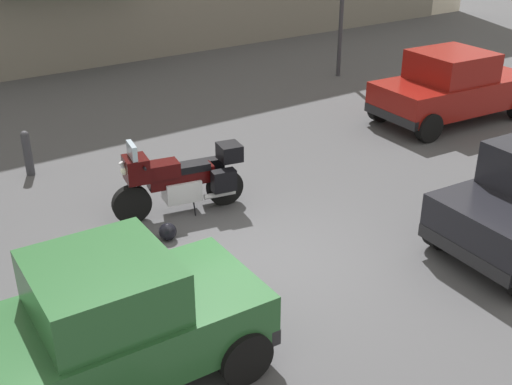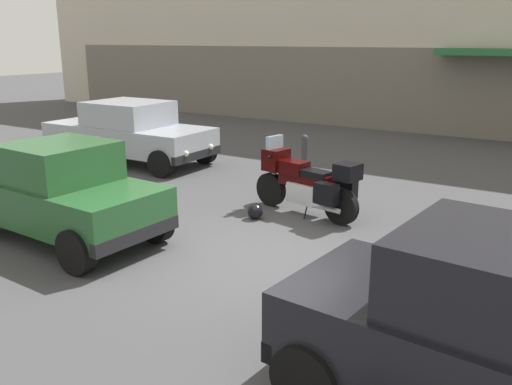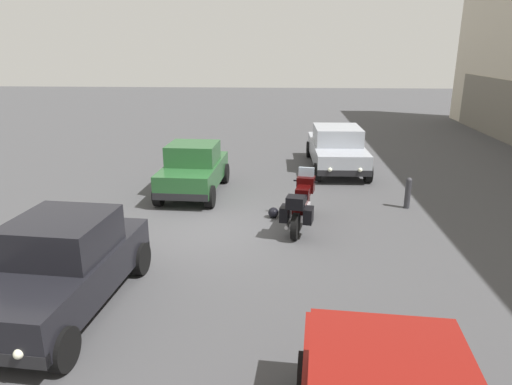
% 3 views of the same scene
% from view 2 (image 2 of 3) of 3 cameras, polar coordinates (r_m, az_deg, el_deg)
% --- Properties ---
extents(ground_plane, '(80.00, 80.00, 0.00)m').
position_cam_2_polar(ground_plane, '(8.16, -0.48, -6.48)').
color(ground_plane, '#424244').
extents(motorcycle, '(2.25, 0.97, 1.36)m').
position_cam_2_polar(motorcycle, '(9.81, 5.29, 1.12)').
color(motorcycle, black).
rests_on(motorcycle, ground).
extents(helmet, '(0.28, 0.28, 0.28)m').
position_cam_2_polar(helmet, '(9.68, -0.08, -1.98)').
color(helmet, black).
rests_on(helmet, ground).
extents(car_sedan_far, '(4.61, 1.99, 1.56)m').
position_cam_2_polar(car_sedan_far, '(14.46, -13.14, 6.18)').
color(car_sedan_far, '#9EA3AD').
rests_on(car_sedan_far, ground).
extents(car_compact_side, '(3.53, 1.83, 1.56)m').
position_cam_2_polar(car_compact_side, '(9.05, -19.54, -0.02)').
color(car_compact_side, '#235128').
rests_on(car_compact_side, ground).
extents(bollard_curbside, '(0.16, 0.16, 0.88)m').
position_cam_2_polar(bollard_curbside, '(13.20, 5.08, 4.25)').
color(bollard_curbside, '#333338').
rests_on(bollard_curbside, ground).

